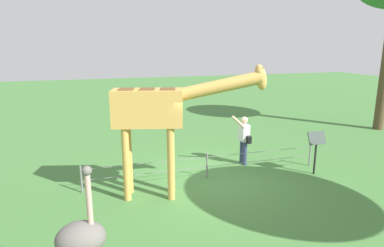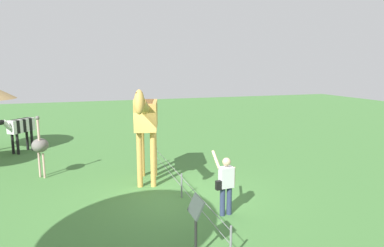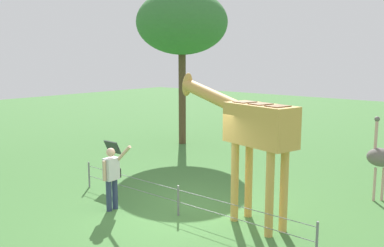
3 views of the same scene
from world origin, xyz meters
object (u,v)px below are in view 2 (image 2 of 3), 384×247
at_px(giraffe, 146,120).
at_px(zebra, 20,128).
at_px(ostrich, 40,145).
at_px(visitor, 226,183).
at_px(info_sign, 196,215).

xyz_separation_m(giraffe, zebra, (-5.99, -4.69, -1.04)).
relative_size(zebra, ostrich, 0.74).
xyz_separation_m(visitor, ostrich, (-4.87, -4.97, 0.27)).
xyz_separation_m(visitor, zebra, (-8.99, -6.22, 0.26)).
relative_size(giraffe, ostrich, 1.69).
height_order(zebra, info_sign, zebra).
bearing_deg(giraffe, visitor, 27.00).
bearing_deg(visitor, zebra, -145.30).
bearing_deg(info_sign, visitor, 139.91).
distance_m(visitor, info_sign, 2.20).
relative_size(giraffe, visitor, 2.27).
height_order(giraffe, visitor, giraffe).
distance_m(ostrich, info_sign, 7.45).
relative_size(visitor, ostrich, 0.75).
bearing_deg(zebra, info_sign, 24.25).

